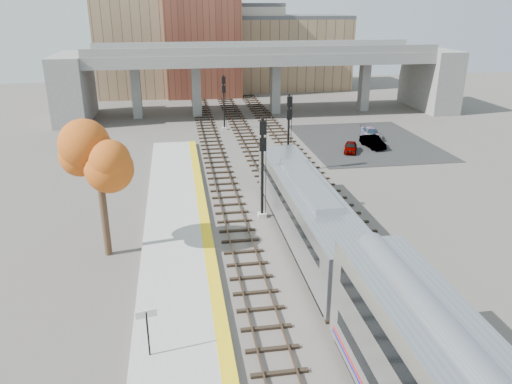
{
  "coord_description": "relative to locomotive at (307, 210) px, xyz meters",
  "views": [
    {
      "loc": [
        -6.9,
        -23.87,
        14.75
      ],
      "look_at": [
        -1.77,
        7.8,
        2.5
      ],
      "focal_mm": 35.0,
      "sensor_mm": 36.0,
      "label": 1
    }
  ],
  "objects": [
    {
      "name": "car_a",
      "position": [
        9.91,
        19.61,
        -1.7
      ],
      "size": [
        2.34,
        3.38,
        1.07
      ],
      "primitive_type": "imported",
      "rotation": [
        0.0,
        0.0,
        -0.38
      ],
      "color": "#99999E",
      "rests_on": "parking_lot"
    },
    {
      "name": "ground",
      "position": [
        -1.0,
        -4.62,
        -2.28
      ],
      "size": [
        160.0,
        160.0,
        0.0
      ],
      "primitive_type": "plane",
      "color": "#47423D",
      "rests_on": "ground"
    },
    {
      "name": "station_sign",
      "position": [
        -9.63,
        -10.19,
        -0.3
      ],
      "size": [
        0.89,
        0.23,
        2.27
      ],
      "rotation": [
        0.0,
        0.0,
        0.2
      ],
      "color": "black",
      "rests_on": "platform"
    },
    {
      "name": "platform",
      "position": [
        -8.25,
        -4.62,
        -2.1
      ],
      "size": [
        4.5,
        60.0,
        0.35
      ],
      "primitive_type": "cube",
      "color": "#9E9E99",
      "rests_on": "ground"
    },
    {
      "name": "overpass",
      "position": [
        3.92,
        40.38,
        3.53
      ],
      "size": [
        54.0,
        12.0,
        9.5
      ],
      "color": "slate",
      "rests_on": "ground"
    },
    {
      "name": "locomotive",
      "position": [
        0.0,
        0.0,
        0.0
      ],
      "size": [
        3.02,
        19.05,
        4.1
      ],
      "color": "#A8AAB2",
      "rests_on": "ground"
    },
    {
      "name": "parking_lot",
      "position": [
        13.0,
        23.38,
        -2.26
      ],
      "size": [
        14.0,
        18.0,
        0.04
      ],
      "primitive_type": "cube",
      "color": "black",
      "rests_on": "ground"
    },
    {
      "name": "tracks",
      "position": [
        -0.07,
        7.88,
        -2.2
      ],
      "size": [
        10.7,
        95.0,
        0.25
      ],
      "color": "black",
      "rests_on": "ground"
    },
    {
      "name": "car_b",
      "position": [
        12.85,
        20.9,
        -1.61
      ],
      "size": [
        1.76,
        3.93,
        1.25
      ],
      "primitive_type": "imported",
      "rotation": [
        0.0,
        0.0,
        0.12
      ],
      "color": "#99999E",
      "rests_on": "parking_lot"
    },
    {
      "name": "tree",
      "position": [
        -12.55,
        0.36,
        3.98
      ],
      "size": [
        3.6,
        3.6,
        8.44
      ],
      "color": "#382619",
      "rests_on": "ground"
    },
    {
      "name": "car_c",
      "position": [
        14.08,
        24.58,
        -1.63
      ],
      "size": [
        2.03,
        4.3,
        1.21
      ],
      "primitive_type": "imported",
      "rotation": [
        0.0,
        0.0,
        -0.08
      ],
      "color": "#99999E",
      "rests_on": "parking_lot"
    },
    {
      "name": "signal_mast_near",
      "position": [
        -2.1,
        4.48,
        1.42
      ],
      "size": [
        0.6,
        0.64,
        7.34
      ],
      "color": "#9E9E99",
      "rests_on": "ground"
    },
    {
      "name": "signal_mast_mid",
      "position": [
        2.0,
        14.28,
        1.32
      ],
      "size": [
        0.6,
        0.64,
        7.19
      ],
      "color": "#9E9E99",
      "rests_on": "ground"
    },
    {
      "name": "signal_mast_far",
      "position": [
        -2.1,
        31.59,
        0.91
      ],
      "size": [
        0.6,
        0.64,
        6.61
      ],
      "color": "#9E9E99",
      "rests_on": "ground"
    },
    {
      "name": "buildings_far",
      "position": [
        0.26,
        61.95,
        5.6
      ],
      "size": [
        43.0,
        21.0,
        20.6
      ],
      "color": "#9C7C5A",
      "rests_on": "ground"
    },
    {
      "name": "yellow_strip",
      "position": [
        -6.35,
        -4.62,
        -1.92
      ],
      "size": [
        0.7,
        60.0,
        0.01
      ],
      "primitive_type": "cube",
      "color": "yellow",
      "rests_on": "platform"
    }
  ]
}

